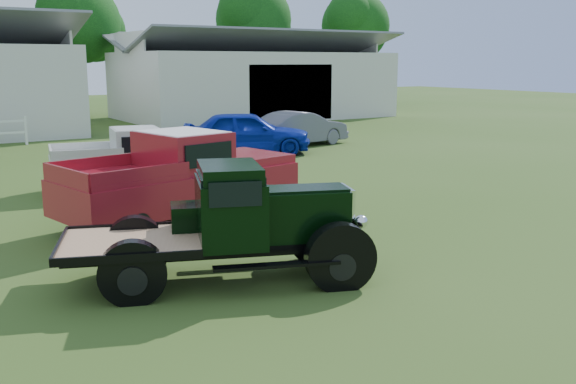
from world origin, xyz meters
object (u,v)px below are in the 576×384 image
vintage_flatbed (225,223)px  white_pickup (134,160)px  misc_car_grey (300,128)px  misc_car_blue (247,132)px  red_pickup (180,176)px

vintage_flatbed → white_pickup: 8.17m
vintage_flatbed → misc_car_grey: 17.03m
misc_car_blue → vintage_flatbed: bearing=176.0°
white_pickup → misc_car_grey: (9.06, 5.45, -0.12)m
misc_car_blue → misc_car_grey: 3.25m
white_pickup → vintage_flatbed: bearing=-88.6°
vintage_flatbed → white_pickup: vintage_flatbed is taller
red_pickup → white_pickup: (0.35, 4.02, -0.17)m
vintage_flatbed → red_pickup: bearing=97.4°
misc_car_blue → misc_car_grey: size_ratio=1.11×
red_pickup → misc_car_grey: size_ratio=1.27×
red_pickup → white_pickup: bearing=73.1°
white_pickup → misc_car_blue: white_pickup is taller
vintage_flatbed → white_pickup: bearing=101.5°
vintage_flatbed → misc_car_grey: bearing=73.2°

